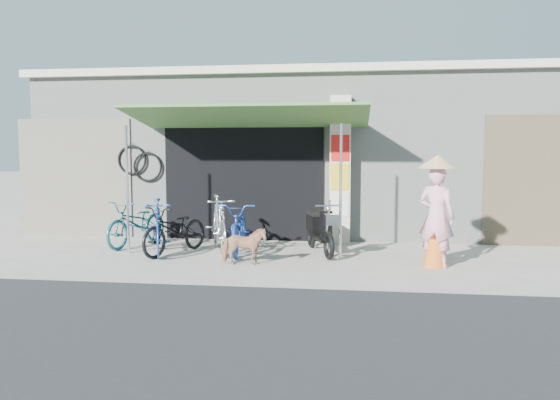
# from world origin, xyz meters

# --- Properties ---
(ground) EXTENTS (80.00, 80.00, 0.00)m
(ground) POSITION_xyz_m (0.00, 0.00, 0.00)
(ground) COLOR #ABA49B
(ground) RESTS_ON ground
(road_strip) EXTENTS (80.00, 6.00, 0.01)m
(road_strip) POSITION_xyz_m (0.00, -4.50, 0.01)
(road_strip) COLOR #2E2E31
(road_strip) RESTS_ON ground
(bicycle_shop) EXTENTS (12.30, 5.30, 3.66)m
(bicycle_shop) POSITION_xyz_m (-0.00, 5.09, 1.83)
(bicycle_shop) COLOR #A0A49C
(bicycle_shop) RESTS_ON ground
(shop_pillar) EXTENTS (0.42, 0.44, 3.00)m
(shop_pillar) POSITION_xyz_m (0.85, 2.45, 1.50)
(shop_pillar) COLOR beige
(shop_pillar) RESTS_ON ground
(awning) EXTENTS (4.60, 1.88, 2.72)m
(awning) POSITION_xyz_m (-0.90, 1.63, 2.51)
(awning) COLOR #3C662E
(awning) RESTS_ON ground
(neighbour_right) EXTENTS (2.60, 0.06, 2.60)m
(neighbour_right) POSITION_xyz_m (5.00, 2.59, 1.30)
(neighbour_right) COLOR brown
(neighbour_right) RESTS_ON ground
(neighbour_left) EXTENTS (2.60, 0.06, 2.60)m
(neighbour_left) POSITION_xyz_m (-5.00, 2.59, 1.30)
(neighbour_left) COLOR #6B665B
(neighbour_left) RESTS_ON ground
(bike_teal) EXTENTS (1.07, 1.85, 0.92)m
(bike_teal) POSITION_xyz_m (-3.14, 1.52, 0.46)
(bike_teal) COLOR #165763
(bike_teal) RESTS_ON ground
(bike_blue) EXTENTS (1.02, 1.73, 1.00)m
(bike_blue) POSITION_xyz_m (-2.44, 0.76, 0.50)
(bike_blue) COLOR #1F4A91
(bike_blue) RESTS_ON ground
(bike_black) EXTENTS (1.19, 1.81, 0.90)m
(bike_black) POSITION_xyz_m (-2.10, 0.79, 0.45)
(bike_black) COLOR black
(bike_black) RESTS_ON ground
(bike_silver) EXTENTS (1.11, 1.84, 1.07)m
(bike_silver) POSITION_xyz_m (-1.36, 1.09, 0.53)
(bike_silver) COLOR silver
(bike_silver) RESTS_ON ground
(bike_navy) EXTENTS (0.81, 1.87, 0.96)m
(bike_navy) POSITION_xyz_m (-0.95, 1.01, 0.48)
(bike_navy) COLOR #22479F
(bike_navy) RESTS_ON ground
(street_dog) EXTENTS (0.80, 0.47, 0.63)m
(street_dog) POSITION_xyz_m (-0.67, -0.02, 0.32)
(street_dog) COLOR #A57957
(street_dog) RESTS_ON ground
(moped) EXTENTS (0.73, 1.65, 0.96)m
(moped) POSITION_xyz_m (0.50, 1.21, 0.44)
(moped) COLOR black
(moped) RESTS_ON ground
(nun) EXTENTS (0.72, 0.64, 1.83)m
(nun) POSITION_xyz_m (2.46, 0.27, 0.90)
(nun) COLOR pink
(nun) RESTS_ON ground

